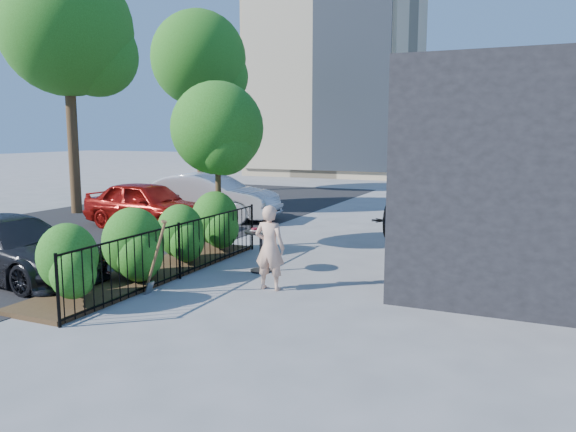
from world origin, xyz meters
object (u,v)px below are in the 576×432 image
at_px(street_tree_near, 68,38).
at_px(woman, 270,248).
at_px(shovel, 155,261).
at_px(cafe_table, 261,244).
at_px(patio_tree, 219,134).
at_px(car_red, 148,205).
at_px(street_tree_far, 199,64).
at_px(car_darkgrey, 13,248).
at_px(car_silver, 209,197).

bearing_deg(street_tree_near, woman, -29.77).
bearing_deg(shovel, cafe_table, 67.43).
bearing_deg(patio_tree, woman, -45.78).
xyz_separation_m(street_tree_near, car_red, (4.23, -1.50, -5.22)).
xyz_separation_m(patio_tree, car_red, (-3.47, 1.70, -2.07)).
xyz_separation_m(street_tree_far, woman, (10.34, -13.92, -5.15)).
bearing_deg(street_tree_near, car_darkgrey, -52.79).
bearing_deg(car_darkgrey, woman, -69.11).
bearing_deg(cafe_table, shovel, -112.57).
relative_size(street_tree_near, shovel, 6.10).
height_order(car_red, car_silver, car_silver).
relative_size(street_tree_far, car_darkgrey, 2.00).
bearing_deg(car_darkgrey, street_tree_far, 25.70).
distance_m(patio_tree, car_silver, 5.12).
distance_m(street_tree_near, woman, 12.98).
bearing_deg(car_red, cafe_table, -116.03).
height_order(shovel, car_silver, car_silver).
relative_size(patio_tree, shovel, 2.90).
bearing_deg(car_red, car_darkgrey, -162.11).
distance_m(woman, car_red, 7.55).
height_order(street_tree_far, car_silver, street_tree_far).
bearing_deg(car_red, street_tree_far, 29.51).
xyz_separation_m(patio_tree, woman, (2.64, -2.72, -2.00)).
distance_m(street_tree_near, car_darkgrey, 10.51).
xyz_separation_m(cafe_table, car_silver, (-4.61, 5.45, 0.17)).
distance_m(patio_tree, shovel, 4.51).
bearing_deg(street_tree_far, patio_tree, -55.49).
bearing_deg(shovel, woman, 33.89).
distance_m(patio_tree, woman, 4.29).
bearing_deg(cafe_table, patio_tree, 139.97).
bearing_deg(woman, car_red, -38.24).
relative_size(cafe_table, car_red, 0.22).
bearing_deg(car_silver, car_red, 154.93).
xyz_separation_m(patio_tree, street_tree_near, (-7.70, 3.20, 3.15)).
bearing_deg(street_tree_near, car_silver, 7.37).
relative_size(patio_tree, car_silver, 0.87).
bearing_deg(street_tree_far, woman, -53.38).
xyz_separation_m(woman, car_darkgrey, (-4.86, -1.30, -0.17)).
height_order(cafe_table, car_silver, car_silver).
relative_size(street_tree_far, car_red, 2.03).
bearing_deg(street_tree_near, street_tree_far, 90.00).
distance_m(woman, car_silver, 8.47).
bearing_deg(shovel, car_darkgrey, -176.68).
distance_m(cafe_table, car_silver, 7.14).
relative_size(street_tree_far, cafe_table, 9.34).
bearing_deg(woman, street_tree_near, -32.17).
bearing_deg(car_silver, patio_tree, -150.23).
distance_m(cafe_table, shovel, 2.42).
height_order(patio_tree, street_tree_near, street_tree_near).
height_order(cafe_table, car_red, car_red).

